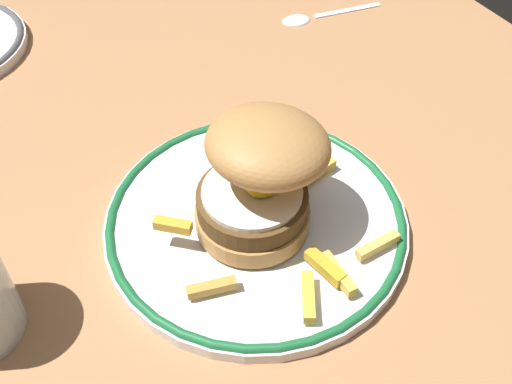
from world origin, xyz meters
The scene contains 5 objects.
ground_plane centered at (0.00, 0.00, -2.00)cm, with size 144.56×85.37×4.00cm, color #9F6F47.
dinner_plate centered at (-4.94, -0.97, 0.84)cm, with size 26.46×26.46×1.60cm.
burger centered at (-4.57, -0.96, 6.90)cm, with size 13.14×13.38×10.84cm.
fries_pile centered at (-1.73, 1.35, 2.21)cm, with size 20.96×18.90×2.74cm.
spoon centered at (-30.84, 21.57, 0.36)cm, with size 4.25×13.38×0.90cm.
Camera 1 is at (25.67, -18.82, 43.02)cm, focal length 44.17 mm.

